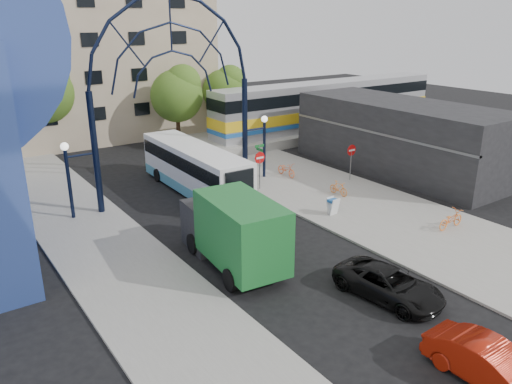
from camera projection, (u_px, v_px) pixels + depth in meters
ground at (332, 290)px, 20.76m from camera, size 120.00×120.00×0.00m
sidewalk_east at (388, 217)px, 28.16m from camera, size 8.00×56.00×0.12m
plaza_west at (129, 275)px, 21.87m from camera, size 5.00×50.00×0.12m
gateway_arch at (172, 57)px, 28.74m from camera, size 13.64×0.44×12.10m
stop_sign at (260, 161)px, 31.97m from camera, size 0.80×0.07×2.50m
do_not_enter_sign at (351, 154)px, 33.78m from camera, size 0.76×0.07×2.48m
street_name_sign at (259, 156)px, 32.60m from camera, size 0.70×0.70×2.80m
sandwich_board at (333, 204)px, 28.16m from camera, size 0.55×0.61×0.99m
commercial_block_east at (401, 137)px, 36.31m from camera, size 6.00×16.00×5.00m
apartment_block at (93, 59)px, 46.55m from camera, size 20.00×12.10×14.00m
train_platform at (328, 129)px, 48.45m from camera, size 32.00×5.00×0.80m
train_car at (329, 104)px, 47.62m from camera, size 25.10×3.05×4.20m
tree_north_a at (178, 93)px, 42.58m from camera, size 4.48×4.48×7.00m
tree_north_b at (43, 89)px, 40.05m from camera, size 5.12×5.12×8.00m
tree_north_c at (226, 89)px, 47.48m from camera, size 4.16×4.16×6.50m
city_bus at (195, 168)px, 31.92m from camera, size 2.76×10.98×3.00m
green_truck at (232, 230)px, 22.44m from camera, size 3.08×6.88×3.37m
black_suv at (389, 284)px, 19.98m from camera, size 2.64×4.75×1.26m
red_sedan at (491, 365)px, 15.27m from camera, size 1.58×4.16×1.35m
bike_near_a at (286, 169)px, 35.06m from camera, size 0.67×1.87×0.98m
bike_near_b at (339, 188)px, 31.35m from camera, size 0.49×1.49×0.88m
bike_far_a at (451, 219)px, 26.38m from camera, size 1.91×0.68×1.00m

